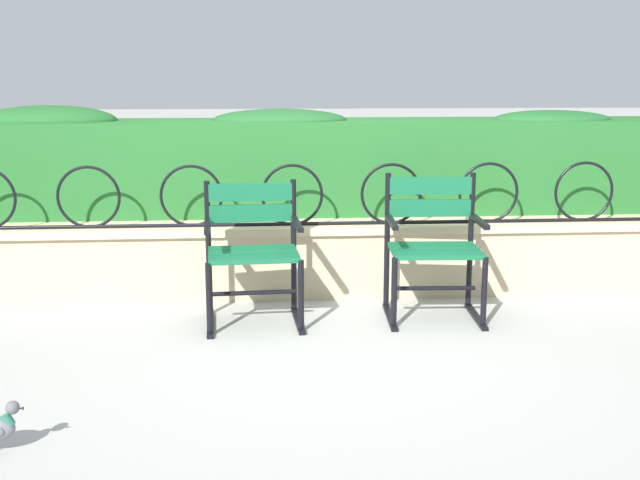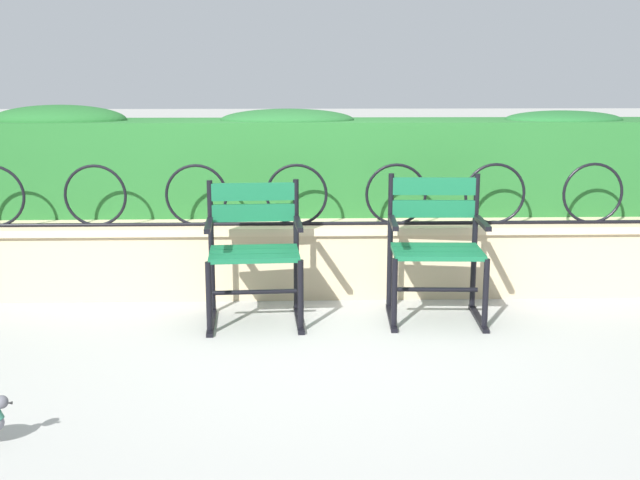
{
  "view_description": "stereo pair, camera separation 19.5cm",
  "coord_description": "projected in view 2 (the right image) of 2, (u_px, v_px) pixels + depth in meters",
  "views": [
    {
      "loc": [
        -0.33,
        -4.42,
        1.52
      ],
      "look_at": [
        0.0,
        0.1,
        0.55
      ],
      "focal_mm": 44.08,
      "sensor_mm": 36.0,
      "label": 1
    },
    {
      "loc": [
        -0.14,
        -4.43,
        1.52
      ],
      "look_at": [
        0.0,
        0.1,
        0.55
      ],
      "focal_mm": 44.08,
      "sensor_mm": 36.0,
      "label": 2
    }
  ],
  "objects": [
    {
      "name": "ground_plane",
      "position": [
        320.0,
        334.0,
        4.65
      ],
      "size": [
        60.0,
        60.0,
        0.0
      ],
      "primitive_type": "plane",
      "color": "#9E9E99"
    },
    {
      "name": "stone_wall",
      "position": [
        317.0,
        258.0,
        5.45
      ],
      "size": [
        7.13,
        0.41,
        0.5
      ],
      "color": "tan",
      "rests_on": "ground"
    },
    {
      "name": "iron_arch_fence",
      "position": [
        299.0,
        198.0,
        5.29
      ],
      "size": [
        6.59,
        0.02,
        0.42
      ],
      "color": "black",
      "rests_on": "stone_wall"
    },
    {
      "name": "hedge_row",
      "position": [
        309.0,
        162.0,
        5.83
      ],
      "size": [
        6.98,
        0.69,
        0.79
      ],
      "color": "#236028",
      "rests_on": "stone_wall"
    },
    {
      "name": "park_chair_left",
      "position": [
        254.0,
        247.0,
        4.84
      ],
      "size": [
        0.61,
        0.55,
        0.86
      ],
      "color": "#145B38",
      "rests_on": "ground"
    },
    {
      "name": "park_chair_right",
      "position": [
        436.0,
        244.0,
        4.89
      ],
      "size": [
        0.61,
        0.55,
        0.89
      ],
      "color": "#145B38",
      "rests_on": "ground"
    }
  ]
}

